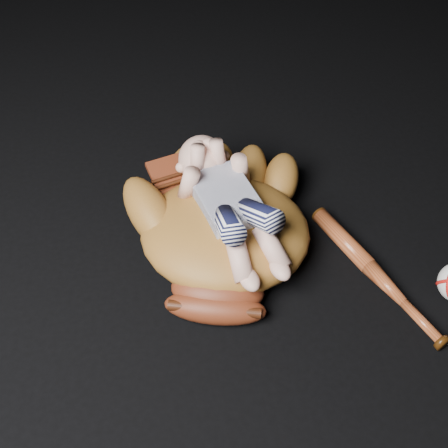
% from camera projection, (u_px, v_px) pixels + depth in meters
% --- Properties ---
extents(baseball_glove, '(0.56, 0.61, 0.16)m').
position_uv_depth(baseball_glove, '(225.00, 226.00, 1.18)').
color(baseball_glove, brown).
rests_on(baseball_glove, ground).
extents(newborn_baby, '(0.28, 0.43, 0.16)m').
position_uv_depth(newborn_baby, '(232.00, 205.00, 1.14)').
color(newborn_baby, '#D49C88').
rests_on(newborn_baby, baseball_glove).
extents(baseball_bat, '(0.18, 0.39, 0.04)m').
position_uv_depth(baseball_bat, '(376.00, 274.00, 1.17)').
color(baseball_bat, brown).
rests_on(baseball_bat, ground).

